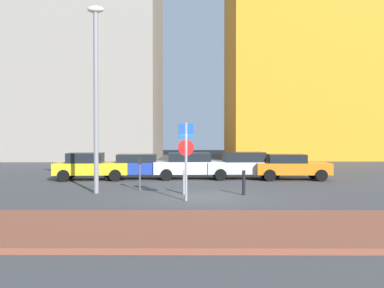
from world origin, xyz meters
TOP-DOWN VIEW (x-y plane):
  - ground_plane at (0.00, 0.00)m, footprint 120.00×120.00m
  - sidewalk_brick at (0.00, -5.92)m, footprint 40.00×4.33m
  - parked_car_yellow at (-6.18, 6.46)m, footprint 4.14×2.14m
  - parked_car_blue at (-3.55, 7.03)m, footprint 4.68×2.21m
  - parked_car_white at (-0.53, 7.09)m, footprint 4.51×2.19m
  - parked_car_silver at (2.45, 7.15)m, footprint 4.44×2.23m
  - parked_car_orange at (4.99, 6.67)m, footprint 4.10×2.00m
  - parking_sign_post at (-0.71, -1.03)m, footprint 0.59×0.16m
  - parking_meter at (-2.84, 1.95)m, footprint 0.18×0.14m
  - street_lamp at (-4.57, 1.07)m, footprint 0.70×0.36m
  - traffic_bollard_near at (1.63, 0.56)m, footprint 0.14×0.14m
  - traffic_bollard_mid at (-0.81, 0.78)m, footprint 0.16×0.16m
  - building_colorful_midrise at (11.38, 31.99)m, footprint 15.36×15.82m
  - building_under_construction at (-12.32, 28.96)m, footprint 15.98×12.67m

SIDE VIEW (x-z plane):
  - ground_plane at x=0.00m, z-range 0.00..0.00m
  - sidewalk_brick at x=0.00m, z-range 0.00..0.14m
  - traffic_bollard_near at x=1.63m, z-range 0.00..1.01m
  - traffic_bollard_mid at x=-0.81m, z-range 0.00..1.01m
  - parked_car_blue at x=-3.55m, z-range 0.04..1.45m
  - parked_car_orange at x=4.99m, z-range 0.04..1.47m
  - parked_car_yellow at x=-6.18m, z-range 0.02..1.53m
  - parked_car_white at x=-0.53m, z-range 0.04..1.53m
  - parked_car_silver at x=2.45m, z-range 0.03..1.57m
  - parking_meter at x=-2.84m, z-range 0.21..1.68m
  - parking_sign_post at x=-0.71m, z-range 0.38..3.29m
  - street_lamp at x=-4.57m, z-range 0.64..8.56m
  - building_under_construction at x=-12.32m, z-range 0.00..20.04m
  - building_colorful_midrise at x=11.38m, z-range 0.00..24.39m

